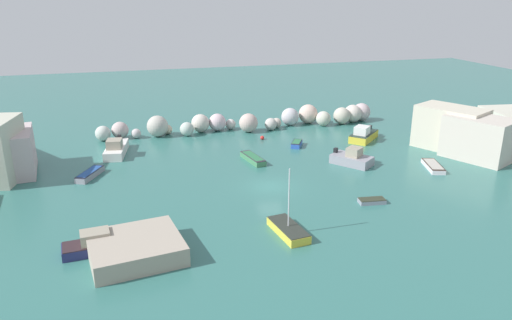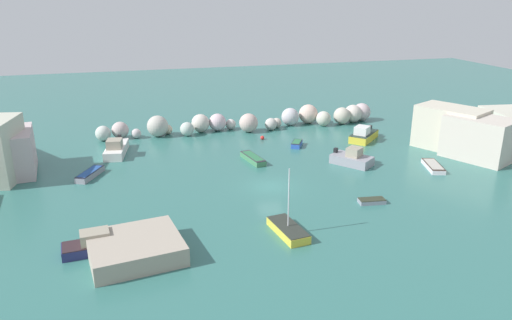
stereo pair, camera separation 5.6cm
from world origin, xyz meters
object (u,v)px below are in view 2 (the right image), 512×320
moored_boat_3 (363,135)px  moored_boat_9 (253,158)px  stone_dock (135,248)px  moored_boat_1 (116,149)px  channel_buoy (262,138)px  moored_boat_2 (288,230)px  moored_boat_6 (297,144)px  moored_boat_7 (372,201)px  moored_boat_5 (352,159)px  moored_boat_8 (90,174)px  moored_boat_0 (107,242)px  moored_boat_4 (433,166)px

moored_boat_3 → moored_boat_9: (-15.70, -4.04, -0.36)m
stone_dock → moored_boat_1: 24.55m
moored_boat_1 → moored_boat_3: size_ratio=1.23×
channel_buoy → moored_boat_2: size_ratio=0.09×
moored_boat_2 → moored_boat_6: moored_boat_2 is taller
moored_boat_1 → moored_boat_7: bearing=55.7°
moored_boat_5 → moored_boat_8: moored_boat_5 is taller
moored_boat_0 → moored_boat_5: (25.70, 12.21, 0.11)m
stone_dock → moored_boat_6: size_ratio=2.41×
moored_boat_1 → moored_boat_2: (12.75, -24.17, -0.31)m
moored_boat_1 → stone_dock: bearing=11.7°
moored_boat_4 → moored_boat_6: 16.10m
moored_boat_0 → moored_boat_2: bearing=168.7°
moored_boat_3 → channel_buoy: bearing=-60.4°
moored_boat_4 → moored_boat_9: size_ratio=0.95×
moored_boat_0 → moored_boat_1: moored_boat_1 is taller
channel_buoy → moored_boat_7: 22.08m
stone_dock → moored_boat_1: (-1.16, 24.52, -0.01)m
stone_dock → channel_buoy: stone_dock is taller
moored_boat_5 → moored_boat_8: size_ratio=1.16×
moored_boat_7 → moored_boat_8: moored_boat_8 is taller
moored_boat_7 → moored_boat_8: size_ratio=0.59×
moored_boat_5 → moored_boat_6: bearing=167.0°
moored_boat_4 → moored_boat_6: moored_boat_6 is taller
stone_dock → moored_boat_4: size_ratio=1.46×
moored_boat_5 → moored_boat_6: 8.63m
moored_boat_5 → moored_boat_9: (-10.18, 3.94, -0.33)m
moored_boat_4 → moored_boat_7: 12.51m
channel_buoy → moored_boat_8: (-20.74, -8.09, 0.08)m
stone_dock → moored_boat_1: size_ratio=0.99×
moored_boat_0 → moored_boat_7: size_ratio=2.75×
moored_boat_4 → moored_boat_9: 19.49m
stone_dock → moored_boat_0: moored_boat_0 is taller
channel_buoy → moored_boat_4: 21.17m
moored_boat_7 → moored_boat_5: bearing=-99.5°
moored_boat_3 → moored_boat_6: size_ratio=1.98×
moored_boat_0 → moored_boat_3: moored_boat_3 is taller
moored_boat_8 → moored_boat_9: (17.35, 0.27, 0.00)m
moored_boat_2 → moored_boat_9: (1.94, 17.45, -0.04)m
moored_boat_1 → moored_boat_7: moored_boat_1 is taller
moored_boat_0 → stone_dock: bearing=134.5°
moored_boat_3 → moored_boat_8: 33.34m
moored_boat_7 → moored_boat_9: size_ratio=0.54×
moored_boat_3 → moored_boat_7: 19.87m
stone_dock → moored_boat_7: size_ratio=2.57×
moored_boat_6 → moored_boat_8: (-24.01, -4.20, 0.01)m
moored_boat_1 → moored_boat_4: (32.67, -14.23, -0.41)m
moored_boat_4 → moored_boat_0: bearing=-58.1°
moored_boat_0 → moored_boat_6: moored_boat_0 is taller
moored_boat_7 → moored_boat_3: bearing=-108.3°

